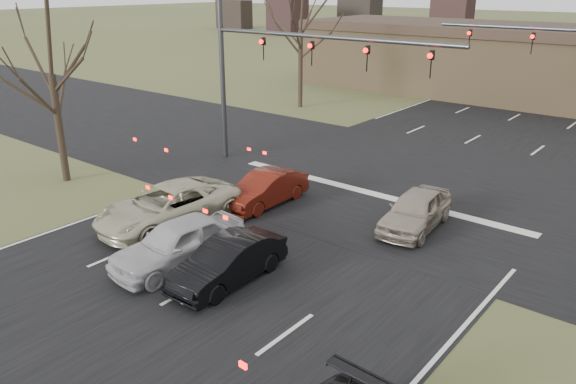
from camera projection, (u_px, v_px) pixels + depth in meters
name	position (u px, v px, depth m)	size (l,w,h in m)	color
ground	(100.00, 338.00, 13.89)	(360.00, 360.00, 0.00)	#4D542D
road_cross	(395.00, 181.00, 24.84)	(200.00, 14.00, 0.02)	black
mast_arm_near	(274.00, 60.00, 24.67)	(12.12, 0.24, 8.00)	#383A3D
tree_left_near	(45.00, 27.00, 22.71)	(5.10, 5.10, 8.50)	black
car_silver_suv	(169.00, 206.00, 20.09)	(2.50, 5.42, 1.51)	beige
car_white_sedan	(178.00, 243.00, 17.24)	(1.78, 4.42, 1.51)	#B9B9BB
car_black_hatch	(228.00, 262.00, 16.32)	(1.37, 3.94, 1.30)	black
car_red_ahead	(265.00, 189.00, 22.03)	(1.39, 3.98, 1.31)	#55150C
car_silver_ahead	(416.00, 210.00, 19.89)	(1.63, 4.06, 1.38)	#A79A87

